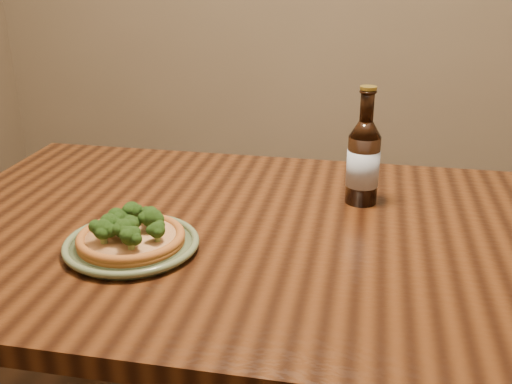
% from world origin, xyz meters
% --- Properties ---
extents(table, '(1.60, 0.90, 0.75)m').
position_xyz_m(table, '(0.00, 0.10, 0.66)').
color(table, '#41200E').
rests_on(table, ground).
extents(plate, '(0.25, 0.25, 0.02)m').
position_xyz_m(plate, '(-0.31, -0.04, 0.76)').
color(plate, '#5D6C4A').
rests_on(plate, table).
extents(pizza, '(0.20, 0.20, 0.06)m').
position_xyz_m(pizza, '(-0.32, -0.04, 0.78)').
color(pizza, '#A45D25').
rests_on(pizza, plate).
extents(beer_bottle, '(0.07, 0.07, 0.26)m').
position_xyz_m(beer_bottle, '(0.10, 0.28, 0.85)').
color(beer_bottle, black).
rests_on(beer_bottle, table).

